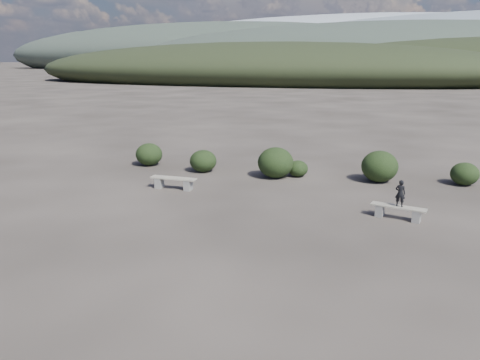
% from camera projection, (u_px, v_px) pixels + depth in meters
% --- Properties ---
extents(ground, '(1200.00, 1200.00, 0.00)m').
position_uv_depth(ground, '(219.00, 251.00, 12.75)').
color(ground, '#2B2521').
rests_on(ground, ground).
extents(bench_left, '(1.91, 0.44, 0.47)m').
position_uv_depth(bench_left, '(173.00, 182.00, 18.78)').
color(bench_left, gray).
rests_on(bench_left, ground).
extents(bench_right, '(1.79, 0.70, 0.44)m').
position_uv_depth(bench_right, '(398.00, 211.00, 15.25)').
color(bench_right, gray).
rests_on(bench_right, ground).
extents(seated_person, '(0.35, 0.26, 0.88)m').
position_uv_depth(seated_person, '(400.00, 193.00, 15.08)').
color(seated_person, black).
rests_on(seated_person, bench_right).
extents(shrub_a, '(1.24, 1.24, 1.02)m').
position_uv_depth(shrub_a, '(203.00, 161.00, 21.61)').
color(shrub_a, black).
rests_on(shrub_a, ground).
extents(shrub_b, '(1.57, 1.57, 1.35)m').
position_uv_depth(shrub_b, '(276.00, 163.00, 20.51)').
color(shrub_b, black).
rests_on(shrub_b, ground).
extents(shrub_c, '(0.90, 0.90, 0.72)m').
position_uv_depth(shrub_c, '(298.00, 169.00, 20.76)').
color(shrub_c, black).
rests_on(shrub_c, ground).
extents(shrub_d, '(1.53, 1.53, 1.34)m').
position_uv_depth(shrub_d, '(380.00, 166.00, 19.80)').
color(shrub_d, black).
rests_on(shrub_d, ground).
extents(shrub_e, '(1.13, 1.13, 0.94)m').
position_uv_depth(shrub_e, '(465.00, 174.00, 19.33)').
color(shrub_e, black).
rests_on(shrub_e, ground).
extents(shrub_f, '(1.29, 1.29, 1.09)m').
position_uv_depth(shrub_f, '(149.00, 154.00, 22.92)').
color(shrub_f, black).
rests_on(shrub_f, ground).
extents(mountain_ridges, '(500.00, 400.00, 56.00)m').
position_uv_depth(mountain_ridges, '(383.00, 50.00, 323.69)').
color(mountain_ridges, black).
rests_on(mountain_ridges, ground).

